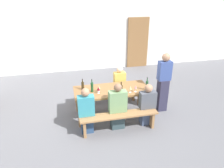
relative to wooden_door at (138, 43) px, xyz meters
name	(u,v)px	position (x,y,z in m)	size (l,w,h in m)	color
ground_plane	(112,114)	(-1.98, -3.64, -1.05)	(24.00, 24.00, 0.00)	slate
back_wall	(91,31)	(-1.98, 0.14, 0.55)	(14.00, 0.20, 3.20)	silver
wooden_door	(138,43)	(0.00, 0.00, 0.00)	(0.90, 0.06, 2.10)	olive
tasting_table	(112,92)	(-1.98, -3.64, -0.38)	(1.94, 0.86, 0.75)	olive
bench_near	(119,118)	(-1.98, -4.37, -0.70)	(1.84, 0.30, 0.45)	#9E7247
bench_far	(106,91)	(-1.98, -2.91, -0.70)	(1.84, 0.30, 0.45)	#9E7247
wine_bottle_0	(121,89)	(-1.82, -3.94, -0.18)	(0.08, 0.08, 0.32)	#332814
wine_bottle_1	(83,86)	(-2.70, -3.48, -0.19)	(0.07, 0.07, 0.29)	#332814
wine_bottle_2	(92,87)	(-2.49, -3.66, -0.17)	(0.07, 0.07, 0.34)	#194723
wine_bottle_3	(147,85)	(-1.13, -3.88, -0.17)	(0.07, 0.07, 0.34)	#234C2D
wine_glass_0	(136,87)	(-1.44, -3.92, -0.17)	(0.06, 0.06, 0.18)	silver
wine_glass_1	(98,89)	(-2.35, -3.78, -0.18)	(0.08, 0.08, 0.17)	silver
wine_glass_2	(130,88)	(-1.57, -3.92, -0.18)	(0.07, 0.07, 0.18)	silver
wine_glass_3	(99,87)	(-2.33, -3.70, -0.18)	(0.07, 0.07, 0.17)	silver
seated_guest_near_0	(86,112)	(-2.71, -4.22, -0.52)	(0.37, 0.24, 1.12)	navy
seated_guest_near_1	(117,108)	(-1.98, -4.22, -0.51)	(0.42, 0.24, 1.16)	#34474C
seated_guest_near_2	(147,106)	(-1.23, -4.22, -0.55)	(0.39, 0.24, 1.07)	#425271
seated_guest_far_0	(119,86)	(-1.62, -3.06, -0.50)	(0.33, 0.24, 1.15)	navy
standing_host	(163,83)	(-0.58, -3.69, -0.25)	(0.33, 0.24, 1.63)	#2F2D45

